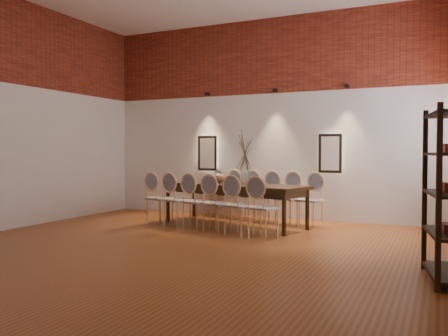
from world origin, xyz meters
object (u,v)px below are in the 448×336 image
at_px(chair_near_a, 160,198).
at_px(book, 233,182).
at_px(bowl, 219,178).
at_px(chair_near_b, 177,200).
at_px(vase, 245,176).
at_px(chair_far_b, 228,194).
at_px(chair_far_a, 211,193).
at_px(chair_far_c, 247,196).
at_px(chair_near_e, 239,206).
at_px(dining_table, 233,204).
at_px(chair_far_e, 287,199).
at_px(chair_near_f, 263,208).
at_px(chair_far_d, 266,197).
at_px(chair_near_d, 217,204).
at_px(chair_near_c, 197,202).
at_px(chair_far_f, 310,200).
at_px(shelving_rack, 448,194).

distance_m(chair_near_a, book, 1.39).
bearing_deg(bowl, book, 22.03).
xyz_separation_m(chair_near_b, book, (0.80, 0.65, 0.30)).
relative_size(vase, book, 1.15).
distance_m(chair_far_b, bowl, 0.95).
height_order(chair_far_a, chair_far_c, same).
relative_size(chair_near_e, chair_far_a, 1.00).
height_order(dining_table, chair_far_e, chair_far_e).
height_order(chair_near_f, vase, vase).
relative_size(chair_far_c, chair_far_e, 1.00).
xyz_separation_m(chair_far_d, chair_far_e, (0.45, -0.12, 0.00)).
bearing_deg(chair_far_d, chair_near_b, 57.45).
bearing_deg(chair_near_d, chair_far_b, 122.55).
bearing_deg(chair_far_a, book, 149.90).
bearing_deg(bowl, chair_far_e, 23.16).
height_order(chair_near_c, book, chair_near_c).
distance_m(chair_near_e, book, 1.19).
bearing_deg(chair_far_b, chair_far_f, -180.00).
bearing_deg(chair_near_c, chair_near_f, 0.00).
bearing_deg(book, chair_near_c, -114.26).
xyz_separation_m(chair_near_b, bowl, (0.55, 0.56, 0.37)).
height_order(chair_far_d, book, chair_far_d).
bearing_deg(chair_near_e, vase, 120.86).
xyz_separation_m(chair_near_b, chair_far_a, (-0.08, 1.53, 0.00)).
xyz_separation_m(chair_near_c, chair_near_d, (0.45, -0.12, 0.00)).
bearing_deg(chair_near_f, chair_far_f, 90.00).
relative_size(chair_near_d, chair_far_d, 1.00).
height_order(chair_near_d, shelving_rack, shelving_rack).
bearing_deg(chair_near_e, shelving_rack, -13.21).
bearing_deg(bowl, chair_near_d, -66.42).
bearing_deg(chair_near_b, vase, 37.19).
bearing_deg(chair_far_a, chair_near_c, 122.55).
height_order(dining_table, chair_near_d, chair_near_d).
distance_m(chair_far_a, chair_far_b, 0.47).
relative_size(dining_table, chair_far_c, 2.97).
relative_size(chair_near_d, chair_far_a, 1.00).
xyz_separation_m(chair_far_c, bowl, (-0.27, -0.73, 0.37)).
relative_size(chair_far_c, chair_far_f, 1.00).
height_order(chair_far_b, shelving_rack, shelving_rack).
distance_m(chair_near_c, chair_far_a, 1.73).
relative_size(chair_far_b, chair_far_e, 1.00).
bearing_deg(chair_near_f, chair_far_c, 133.76).
bearing_deg(chair_near_d, chair_far_e, 72.30).
height_order(chair_far_c, shelving_rack, shelving_rack).
relative_size(chair_far_b, bowl, 3.92).
xyz_separation_m(chair_near_e, vase, (-0.24, 0.82, 0.43)).
height_order(chair_near_e, book, chair_near_e).
bearing_deg(chair_near_e, book, 133.35).
height_order(chair_near_c, chair_far_a, same).
bearing_deg(chair_near_f, dining_table, 147.93).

